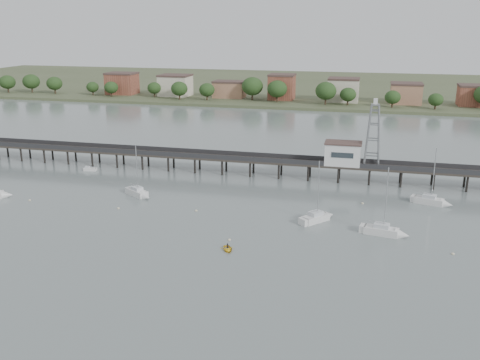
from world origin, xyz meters
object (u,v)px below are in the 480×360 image
(sailboat_e, at_px, (435,202))
(white_tender, at_px, (90,169))
(yellow_dinghy, at_px, (228,250))
(lattice_tower, at_px, (373,136))
(pier, at_px, (238,159))
(sailboat_b, at_px, (140,194))
(sailboat_d, at_px, (388,232))
(sailboat_c, at_px, (320,217))

(sailboat_e, bearing_deg, white_tender, -167.15)
(sailboat_e, relative_size, yellow_dinghy, 4.24)
(lattice_tower, bearing_deg, pier, -180.00)
(pier, distance_m, white_tender, 37.36)
(sailboat_b, distance_m, sailboat_d, 51.81)
(white_tender, height_order, yellow_dinghy, yellow_dinghy)
(sailboat_b, bearing_deg, lattice_tower, 56.79)
(sailboat_b, xyz_separation_m, white_tender, (-20.76, 16.15, -0.27))
(sailboat_b, height_order, yellow_dinghy, sailboat_b)
(white_tender, distance_m, yellow_dinghy, 60.01)
(sailboat_b, relative_size, yellow_dinghy, 4.06)
(sailboat_b, distance_m, yellow_dinghy, 33.73)
(sailboat_b, distance_m, sailboat_c, 38.92)
(lattice_tower, bearing_deg, yellow_dinghy, -116.42)
(sailboat_c, relative_size, sailboat_e, 0.99)
(pier, height_order, sailboat_d, sailboat_d)
(sailboat_d, distance_m, white_tender, 76.16)
(sailboat_e, height_order, yellow_dinghy, sailboat_e)
(pier, distance_m, lattice_tower, 32.34)
(pier, height_order, sailboat_e, sailboat_e)
(sailboat_d, height_order, white_tender, sailboat_d)
(pier, xyz_separation_m, sailboat_b, (-15.94, -22.22, -3.15))
(sailboat_b, height_order, white_tender, sailboat_b)
(sailboat_d, distance_m, yellow_dinghy, 28.59)
(pier, distance_m, sailboat_b, 27.53)
(yellow_dinghy, bearing_deg, sailboat_b, 112.79)
(sailboat_e, bearing_deg, lattice_tower, 153.25)
(sailboat_c, height_order, yellow_dinghy, sailboat_c)
(sailboat_d, height_order, sailboat_c, sailboat_d)
(sailboat_d, bearing_deg, pier, 148.54)
(lattice_tower, xyz_separation_m, yellow_dinghy, (-22.11, -44.49, -11.10))
(pier, relative_size, white_tender, 45.78)
(lattice_tower, xyz_separation_m, sailboat_b, (-47.44, -22.22, -10.45))
(pier, relative_size, sailboat_b, 12.58)
(pier, bearing_deg, sailboat_c, -50.25)
(sailboat_d, xyz_separation_m, yellow_dinghy, (-25.59, -12.73, -0.64))
(pier, distance_m, sailboat_c, 35.57)
(sailboat_e, xyz_separation_m, white_tender, (-81.20, 6.58, -0.27))
(lattice_tower, distance_m, yellow_dinghy, 50.90)
(lattice_tower, xyz_separation_m, sailboat_c, (-8.85, -27.24, -10.45))
(yellow_dinghy, bearing_deg, sailboat_c, 26.54)
(lattice_tower, bearing_deg, sailboat_d, -83.73)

